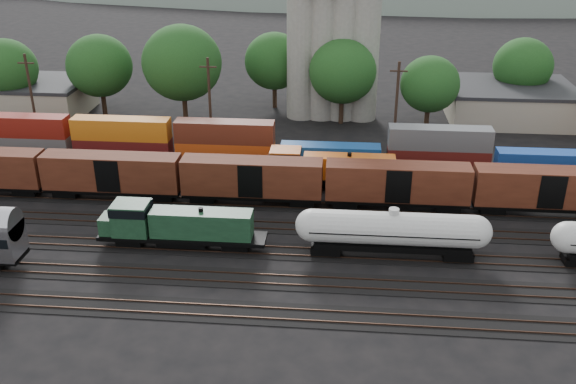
# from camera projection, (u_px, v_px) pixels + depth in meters

# --- Properties ---
(ground) EXTENTS (600.00, 600.00, 0.00)m
(ground) POSITION_uv_depth(u_px,v_px,m) (287.00, 227.00, 64.96)
(ground) COLOR black
(tracks) EXTENTS (180.00, 33.20, 0.20)m
(tracks) POSITION_uv_depth(u_px,v_px,m) (287.00, 227.00, 64.94)
(tracks) COLOR black
(tracks) RESTS_ON ground
(green_locomotive) EXTENTS (15.88, 2.80, 4.20)m
(green_locomotive) POSITION_uv_depth(u_px,v_px,m) (173.00, 225.00, 60.25)
(green_locomotive) COLOR black
(green_locomotive) RESTS_ON ground
(tank_car_a) EXTENTS (17.82, 3.19, 4.67)m
(tank_car_a) POSITION_uv_depth(u_px,v_px,m) (392.00, 230.00, 58.46)
(tank_car_a) COLOR silver
(tank_car_a) RESTS_ON ground
(orange_locomotive) EXTENTS (17.17, 2.86, 4.29)m
(orange_locomotive) POSITION_uv_depth(u_px,v_px,m) (323.00, 168.00, 72.71)
(orange_locomotive) COLOR black
(orange_locomotive) RESTS_ON ground
(boxcar_string) EXTENTS (153.60, 2.90, 4.20)m
(boxcar_string) POSITION_uv_depth(u_px,v_px,m) (324.00, 180.00, 67.89)
(boxcar_string) COLOR black
(boxcar_string) RESTS_ON ground
(container_wall) EXTENTS (160.00, 2.60, 5.80)m
(container_wall) POSITION_uv_depth(u_px,v_px,m) (232.00, 148.00, 78.07)
(container_wall) COLOR black
(container_wall) RESTS_ON ground
(grain_silo) EXTENTS (13.40, 5.00, 29.00)m
(grain_silo) POSITION_uv_depth(u_px,v_px,m) (332.00, 43.00, 92.52)
(grain_silo) COLOR gray
(grain_silo) RESTS_ON ground
(industrial_sheds) EXTENTS (119.38, 17.26, 5.10)m
(industrial_sheds) POSITION_uv_depth(u_px,v_px,m) (352.00, 103.00, 95.23)
(industrial_sheds) COLOR #9E937F
(industrial_sheds) RESTS_ON ground
(tree_band) EXTENTS (164.97, 24.14, 14.42)m
(tree_band) POSITION_uv_depth(u_px,v_px,m) (235.00, 65.00, 95.29)
(tree_band) COLOR black
(tree_band) RESTS_ON ground
(utility_poles) EXTENTS (122.20, 0.36, 12.00)m
(utility_poles) POSITION_uv_depth(u_px,v_px,m) (302.00, 104.00, 82.24)
(utility_poles) COLOR black
(utility_poles) RESTS_ON ground
(distant_hills) EXTENTS (860.00, 286.00, 130.00)m
(distant_hills) POSITION_uv_depth(u_px,v_px,m) (385.00, 14.00, 306.77)
(distant_hills) COLOR #59665B
(distant_hills) RESTS_ON ground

